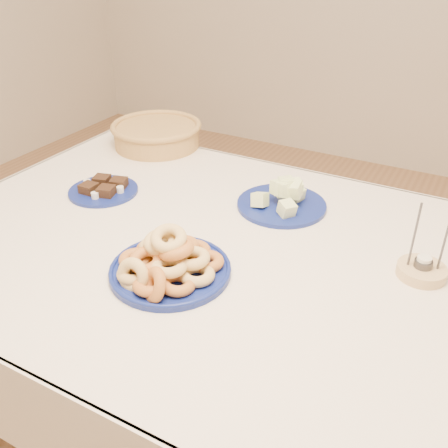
{
  "coord_description": "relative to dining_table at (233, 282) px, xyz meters",
  "views": [
    {
      "loc": [
        0.49,
        -0.95,
        1.45
      ],
      "look_at": [
        0.0,
        -0.05,
        0.85
      ],
      "focal_mm": 40.0,
      "sensor_mm": 36.0,
      "label": 1
    }
  ],
  "objects": [
    {
      "name": "brownie_plate",
      "position": [
        -0.5,
        0.09,
        0.12
      ],
      "size": [
        0.27,
        0.27,
        0.04
      ],
      "rotation": [
        0.0,
        0.0,
        0.31
      ],
      "color": "navy",
      "rests_on": "dining_table"
    },
    {
      "name": "donut_platter",
      "position": [
        -0.08,
        -0.17,
        0.14
      ],
      "size": [
        0.35,
        0.35,
        0.13
      ],
      "rotation": [
        0.0,
        0.0,
        -0.23
      ],
      "color": "navy",
      "rests_on": "dining_table"
    },
    {
      "name": "wicker_basket",
      "position": [
        -0.58,
        0.49,
        0.15
      ],
      "size": [
        0.43,
        0.43,
        0.09
      ],
      "rotation": [
        0.0,
        0.0,
        -0.34
      ],
      "color": "olive",
      "rests_on": "dining_table"
    },
    {
      "name": "melon_plate",
      "position": [
        0.02,
        0.27,
        0.13
      ],
      "size": [
        0.32,
        0.32,
        0.09
      ],
      "rotation": [
        0.0,
        0.0,
        -0.25
      ],
      "color": "navy",
      "rests_on": "dining_table"
    },
    {
      "name": "candle_holder",
      "position": [
        0.44,
        0.11,
        0.12
      ],
      "size": [
        0.14,
        0.14,
        0.19
      ],
      "rotation": [
        0.0,
        0.0,
        0.25
      ],
      "color": "tan",
      "rests_on": "dining_table"
    },
    {
      "name": "ground",
      "position": [
        0.0,
        0.0,
        -0.64
      ],
      "size": [
        5.0,
        5.0,
        0.0
      ],
      "primitive_type": "plane",
      "color": "#936845",
      "rests_on": "ground"
    },
    {
      "name": "dining_table",
      "position": [
        0.0,
        0.0,
        0.0
      ],
      "size": [
        1.71,
        1.11,
        0.75
      ],
      "color": "brown",
      "rests_on": "ground"
    }
  ]
}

